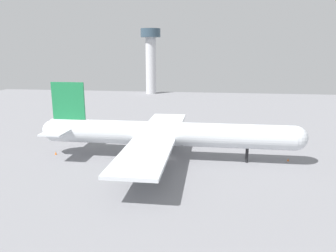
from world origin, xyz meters
The scene contains 5 objects.
ground_plane centered at (0.00, 0.00, 0.00)m, with size 253.78×253.78×0.00m, color gray.
cargo_airplane centered at (-0.43, 0.00, 6.21)m, with size 63.45×53.06×18.25m.
safety_cone_nose centered at (28.55, 2.31, 0.30)m, with size 0.42×0.42×0.60m, color orange.
safety_cone_tail centered at (-28.55, -0.49, 0.38)m, with size 0.53×0.53×0.76m, color orange.
control_tower centered at (-26.20, 118.09, 23.08)m, with size 11.55×11.55×37.87m.
Camera 1 is at (9.91, -73.53, 25.77)m, focal length 34.45 mm.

